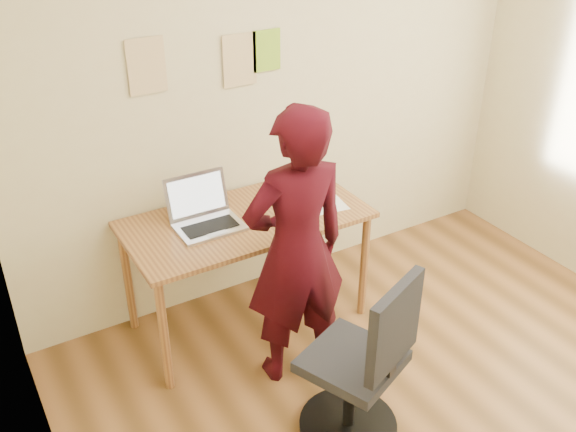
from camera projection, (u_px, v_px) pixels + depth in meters
room at (501, 203)px, 2.56m from camera, size 3.58×3.58×2.78m
desk at (246, 230)px, 3.73m from camera, size 1.40×0.70×0.74m
laptop at (205, 216)px, 3.60m from camera, size 0.37×0.33×0.26m
paper_sheet at (323, 201)px, 3.87m from camera, size 0.26×0.34×0.00m
phone at (283, 227)px, 3.59m from camera, size 0.08×0.12×0.01m
wall_note_left at (147, 66)px, 3.38m from camera, size 0.21×0.00×0.30m
wall_note_mid at (240, 60)px, 3.64m from camera, size 0.21×0.00×0.30m
wall_note_right at (267, 51)px, 3.70m from camera, size 0.18×0.00×0.24m
office_chair at (363, 371)px, 3.06m from camera, size 0.55×0.56×0.96m
person at (296, 250)px, 3.29m from camera, size 0.60×0.42×1.58m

